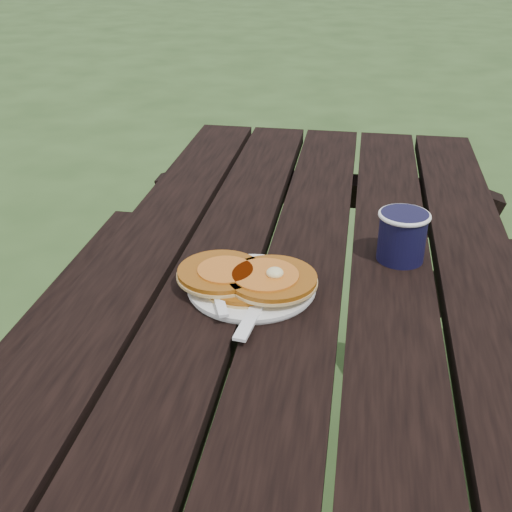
% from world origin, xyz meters
% --- Properties ---
extents(picnic_table, '(1.36, 1.80, 0.75)m').
position_xyz_m(picnic_table, '(0.00, 0.00, 0.37)').
color(picnic_table, black).
rests_on(picnic_table, ground).
extents(plate, '(0.27, 0.27, 0.01)m').
position_xyz_m(plate, '(-0.08, -0.00, 0.76)').
color(plate, white).
rests_on(plate, picnic_table).
extents(pancake_stack, '(0.23, 0.15, 0.04)m').
position_xyz_m(pancake_stack, '(-0.08, -0.01, 0.77)').
color(pancake_stack, '#9F5512').
rests_on(pancake_stack, plate).
extents(knife, '(0.04, 0.18, 0.00)m').
position_xyz_m(knife, '(-0.06, -0.07, 0.76)').
color(knife, white).
rests_on(knife, plate).
extents(fork, '(0.09, 0.16, 0.01)m').
position_xyz_m(fork, '(-0.12, -0.06, 0.77)').
color(fork, white).
rests_on(fork, plate).
extents(coffee_cup, '(0.09, 0.09, 0.09)m').
position_xyz_m(coffee_cup, '(0.17, 0.15, 0.80)').
color(coffee_cup, black).
rests_on(coffee_cup, picnic_table).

